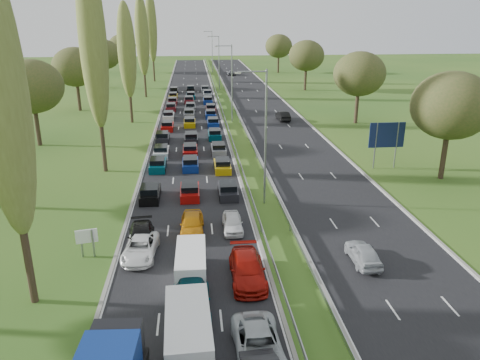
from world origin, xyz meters
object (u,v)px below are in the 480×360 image
white_van_rear (191,263)px  direction_sign (387,137)px  white_van_front (188,331)px  near_car_3 (141,237)px  near_car_2 (140,248)px  info_sign (87,239)px

white_van_rear → direction_sign: 30.24m
white_van_rear → white_van_front: bearing=-90.1°
near_car_3 → near_car_2: bearing=-91.7°
info_sign → direction_sign: (28.80, 17.70, 2.20)m
white_van_rear → info_sign: info_sign is taller
near_car_2 → white_van_rear: (3.57, -3.01, 0.32)m
near_car_3 → white_van_rear: 5.98m
near_car_3 → direction_sign: direction_sign is taller
near_car_2 → white_van_front: white_van_front is taller
near_car_2 → info_sign: size_ratio=2.26×
near_car_2 → direction_sign: direction_sign is taller
info_sign → direction_sign: size_ratio=0.40×
white_van_front → white_van_rear: (0.14, 7.20, -0.17)m
near_car_3 → direction_sign: (25.20, 16.36, 2.85)m
info_sign → near_car_2: bearing=-5.8°
near_car_3 → white_van_front: size_ratio=0.84×
white_van_rear → info_sign: 8.01m
near_car_3 → white_van_front: (3.52, -11.92, 0.45)m
near_car_2 → white_van_front: (3.43, -10.21, 0.49)m
near_car_2 → near_car_3: near_car_3 is taller
near_car_3 → info_sign: size_ratio=2.29×
near_car_3 → white_van_rear: size_ratio=0.99×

